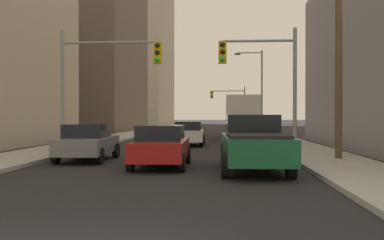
{
  "coord_description": "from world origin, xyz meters",
  "views": [
    {
      "loc": [
        2.04,
        -5.0,
        1.86
      ],
      "look_at": [
        0.0,
        27.84,
        1.55
      ],
      "focal_mm": 41.61,
      "sensor_mm": 36.0,
      "label": 1
    }
  ],
  "objects_px": {
    "pickup_truck_green": "(254,143)",
    "traffic_signal_near_left": "(106,69)",
    "sedan_grey": "(88,142)",
    "traffic_signal_far_right": "(229,100)",
    "traffic_signal_near_right": "(262,70)",
    "city_bus": "(242,115)",
    "sedan_white": "(189,133)",
    "sedan_red": "(161,146)"
  },
  "relations": [
    {
      "from": "pickup_truck_green",
      "to": "traffic_signal_near_left",
      "type": "xyz_separation_m",
      "value": [
        -6.61,
        6.0,
        3.16
      ]
    },
    {
      "from": "sedan_red",
      "to": "sedan_white",
      "type": "bearing_deg",
      "value": 89.12
    },
    {
      "from": "sedan_white",
      "to": "traffic_signal_near_right",
      "type": "distance_m",
      "value": 8.32
    },
    {
      "from": "city_bus",
      "to": "sedan_white",
      "type": "relative_size",
      "value": 2.72
    },
    {
      "from": "sedan_white",
      "to": "traffic_signal_near_left",
      "type": "relative_size",
      "value": 0.71
    },
    {
      "from": "traffic_signal_near_left",
      "to": "sedan_white",
      "type": "bearing_deg",
      "value": 61.8
    },
    {
      "from": "traffic_signal_near_right",
      "to": "traffic_signal_near_left",
      "type": "bearing_deg",
      "value": 179.99
    },
    {
      "from": "traffic_signal_far_right",
      "to": "sedan_white",
      "type": "bearing_deg",
      "value": -95.35
    },
    {
      "from": "city_bus",
      "to": "sedan_white",
      "type": "distance_m",
      "value": 11.04
    },
    {
      "from": "sedan_white",
      "to": "traffic_signal_far_right",
      "type": "distance_m",
      "value": 35.84
    },
    {
      "from": "sedan_red",
      "to": "sedan_grey",
      "type": "relative_size",
      "value": 0.99
    },
    {
      "from": "traffic_signal_near_right",
      "to": "traffic_signal_far_right",
      "type": "relative_size",
      "value": 1.0
    },
    {
      "from": "sedan_red",
      "to": "traffic_signal_near_left",
      "type": "xyz_separation_m",
      "value": [
        -3.35,
        5.13,
        3.32
      ]
    },
    {
      "from": "city_bus",
      "to": "pickup_truck_green",
      "type": "xyz_separation_m",
      "value": [
        -0.78,
        -22.86,
        -1.0
      ]
    },
    {
      "from": "traffic_signal_near_left",
      "to": "traffic_signal_near_right",
      "type": "distance_m",
      "value": 7.44
    },
    {
      "from": "sedan_grey",
      "to": "traffic_signal_far_right",
      "type": "height_order",
      "value": "traffic_signal_far_right"
    },
    {
      "from": "sedan_red",
      "to": "traffic_signal_far_right",
      "type": "relative_size",
      "value": 0.7
    },
    {
      "from": "pickup_truck_green",
      "to": "traffic_signal_far_right",
      "type": "height_order",
      "value": "traffic_signal_far_right"
    },
    {
      "from": "city_bus",
      "to": "sedan_grey",
      "type": "relative_size",
      "value": 2.72
    },
    {
      "from": "sedan_white",
      "to": "pickup_truck_green",
      "type": "bearing_deg",
      "value": -76.22
    },
    {
      "from": "sedan_red",
      "to": "traffic_signal_far_right",
      "type": "height_order",
      "value": "traffic_signal_far_right"
    },
    {
      "from": "sedan_grey",
      "to": "sedan_white",
      "type": "bearing_deg",
      "value": 69.81
    },
    {
      "from": "pickup_truck_green",
      "to": "sedan_red",
      "type": "xyz_separation_m",
      "value": [
        -3.26,
        0.87,
        -0.16
      ]
    },
    {
      "from": "sedan_red",
      "to": "traffic_signal_far_right",
      "type": "bearing_deg",
      "value": 85.75
    },
    {
      "from": "sedan_red",
      "to": "sedan_grey",
      "type": "bearing_deg",
      "value": 147.47
    },
    {
      "from": "sedan_red",
      "to": "traffic_signal_near_left",
      "type": "relative_size",
      "value": 0.7
    },
    {
      "from": "sedan_white",
      "to": "traffic_signal_near_right",
      "type": "xyz_separation_m",
      "value": [
        3.91,
        -6.58,
        3.27
      ]
    },
    {
      "from": "pickup_truck_green",
      "to": "traffic_signal_near_right",
      "type": "distance_m",
      "value": 6.8
    },
    {
      "from": "pickup_truck_green",
      "to": "traffic_signal_near_right",
      "type": "xyz_separation_m",
      "value": [
        0.83,
        6.0,
        3.1
      ]
    },
    {
      "from": "traffic_signal_near_left",
      "to": "traffic_signal_far_right",
      "type": "distance_m",
      "value": 42.67
    },
    {
      "from": "traffic_signal_near_left",
      "to": "traffic_signal_near_right",
      "type": "relative_size",
      "value": 1.0
    },
    {
      "from": "sedan_grey",
      "to": "city_bus",
      "type": "bearing_deg",
      "value": 69.58
    },
    {
      "from": "sedan_grey",
      "to": "traffic_signal_near_left",
      "type": "bearing_deg",
      "value": 90.12
    },
    {
      "from": "sedan_grey",
      "to": "traffic_signal_near_right",
      "type": "xyz_separation_m",
      "value": [
        7.43,
        3.0,
        3.27
      ]
    },
    {
      "from": "city_bus",
      "to": "traffic_signal_near_right",
      "type": "distance_m",
      "value": 16.99
    },
    {
      "from": "traffic_signal_near_right",
      "to": "sedan_red",
      "type": "bearing_deg",
      "value": -128.56
    },
    {
      "from": "sedan_grey",
      "to": "traffic_signal_near_left",
      "type": "xyz_separation_m",
      "value": [
        -0.01,
        3.0,
        3.32
      ]
    },
    {
      "from": "sedan_grey",
      "to": "traffic_signal_far_right",
      "type": "bearing_deg",
      "value": 81.36
    },
    {
      "from": "city_bus",
      "to": "traffic_signal_far_right",
      "type": "distance_m",
      "value": 25.35
    },
    {
      "from": "pickup_truck_green",
      "to": "sedan_grey",
      "type": "height_order",
      "value": "pickup_truck_green"
    },
    {
      "from": "traffic_signal_near_right",
      "to": "city_bus",
      "type": "bearing_deg",
      "value": 90.14
    },
    {
      "from": "sedan_red",
      "to": "traffic_signal_near_left",
      "type": "height_order",
      "value": "traffic_signal_near_left"
    }
  ]
}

